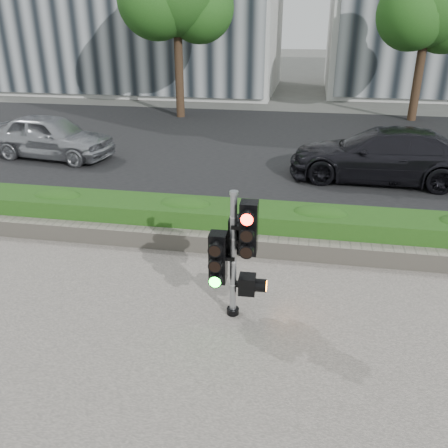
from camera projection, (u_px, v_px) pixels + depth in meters
The scene contains 10 objects.
ground at pixel (220, 309), 7.40m from camera, with size 120.00×120.00×0.00m, color #51514C.
sidewalk at pixel (178, 437), 5.15m from camera, with size 16.00×11.00×0.03m, color #9E9389.
road at pixel (273, 147), 16.39m from camera, with size 60.00×13.00×0.02m, color black.
curb at pixel (247, 225), 10.21m from camera, with size 60.00×0.25×0.12m, color gray.
stone_wall at pixel (239, 245), 9.03m from camera, with size 12.00×0.32×0.34m, color gray.
hedge at pixel (243, 223), 9.55m from camera, with size 12.00×1.00×0.68m, color #418027.
tree_right at pixel (429, 7), 18.68m from camera, with size 4.10×3.58×6.53m.
traffic_signal at pixel (235, 249), 6.82m from camera, with size 0.69×0.50×1.99m.
car_silver at pixel (51, 136), 14.87m from camera, with size 1.61×4.00×1.36m, color #A5A6AC.
car_dark at pixel (382, 155), 12.83m from camera, with size 2.00×4.91×1.43m, color black.
Camera 1 is at (1.15, -6.11, 4.23)m, focal length 38.00 mm.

